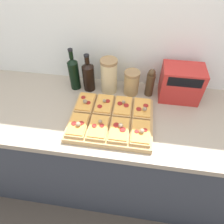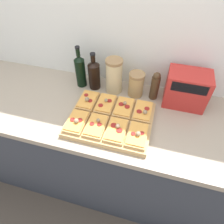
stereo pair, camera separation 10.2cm
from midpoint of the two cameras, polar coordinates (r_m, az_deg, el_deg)
name	(u,v)px [view 1 (the left image)]	position (r m, az deg, el deg)	size (l,w,h in m)	color
ground_plane	(103,213)	(1.93, -4.27, -26.91)	(12.00, 12.00, 0.00)	#4C4238
wall_back	(115,38)	(1.36, -1.31, 20.42)	(6.00, 0.06, 2.50)	silver
kitchen_counter	(108,152)	(1.63, -2.91, -11.31)	(2.63, 0.67, 0.94)	#333842
cutting_board	(111,120)	(1.18, -2.68, -2.40)	(0.48, 0.39, 0.03)	tan
pizza_slice_back_left	(86,103)	(1.26, -9.84, 2.57)	(0.11, 0.17, 0.06)	tan
pizza_slice_back_midleft	(104,104)	(1.23, -4.63, 2.05)	(0.11, 0.17, 0.05)	tan
pizza_slice_back_midright	(123,106)	(1.22, 0.75, 1.51)	(0.11, 0.17, 0.05)	tan
pizza_slice_back_right	(142,109)	(1.21, 6.24, 0.89)	(0.11, 0.17, 0.05)	tan
pizza_slice_front_left	(78,125)	(1.14, -12.25, -3.77)	(0.11, 0.17, 0.06)	tan
pizza_slice_front_midleft	(98,127)	(1.11, -6.54, -4.48)	(0.11, 0.17, 0.05)	tan
pizza_slice_front_midright	(119,130)	(1.09, -0.57, -5.19)	(0.11, 0.17, 0.05)	tan
pizza_slice_front_right	(141,132)	(1.09, 5.53, -5.90)	(0.11, 0.17, 0.06)	tan
olive_oil_bottle	(74,73)	(1.39, -12.93, 10.75)	(0.07, 0.07, 0.30)	black
wine_bottle	(89,76)	(1.37, -8.89, 10.12)	(0.08, 0.08, 0.27)	black
grain_jar_tall	(109,76)	(1.33, -3.09, 10.14)	(0.11, 0.11, 0.24)	beige
grain_jar_short	(132,83)	(1.34, 3.41, 8.30)	(0.10, 0.10, 0.17)	tan
pepper_mill	(150,83)	(1.33, 8.71, 8.18)	(0.05, 0.05, 0.20)	#47331E
toaster_oven	(181,83)	(1.34, 17.02, 7.75)	(0.28, 0.17, 0.23)	red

